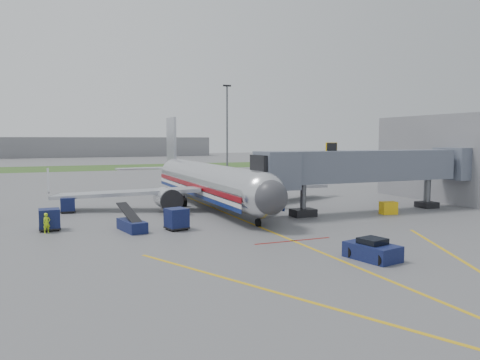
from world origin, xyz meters
name	(u,v)px	position (x,y,z in m)	size (l,w,h in m)	color
ground	(269,231)	(0.00, 0.00, 0.00)	(400.00, 400.00, 0.00)	#565659
grass_strip	(115,167)	(0.00, 90.00, 0.01)	(300.00, 25.00, 0.01)	#2D4C1E
apron_markings	(319,251)	(0.00, -7.40, 0.00)	(21.52, 50.00, 0.01)	gold
airliner	(207,181)	(0.00, 15.25, 2.65)	(32.10, 35.67, 10.25)	silver
jet_bridge	(364,167)	(12.86, 5.00, 4.47)	(25.30, 4.00, 6.90)	slate
terminal	(454,157)	(30.00, 10.00, 5.00)	(10.00, 16.00, 10.00)	slate
light_mast_right	(227,125)	(25.00, 75.00, 10.78)	(2.00, 0.44, 20.40)	#595B60
distant_terminal	(63,147)	(-10.00, 170.00, 4.00)	(120.00, 14.00, 8.00)	slate
pushback_tug	(372,250)	(1.90, -10.33, 0.54)	(2.53, 3.45, 1.30)	#0E133D
baggage_cart_a	(68,205)	(-14.30, 15.77, 0.76)	(1.42, 1.42, 1.48)	#0E133D
baggage_cart_b	(49,219)	(-16.00, 6.75, 0.87)	(1.63, 1.63, 1.71)	#0E133D
baggage_cart_c	(177,219)	(-6.62, 3.17, 0.87)	(1.91, 1.91, 1.72)	#0E133D
belt_loader	(132,225)	(-10.01, 4.04, 0.50)	(1.98, 4.27, 2.02)	#0E133D
ground_power_cart	(388,208)	(14.27, 3.00, 0.59)	(1.65, 1.24, 1.21)	#E3AF0D
ramp_worker	(47,223)	(-16.20, 5.60, 0.79)	(0.57, 0.38, 1.57)	#B7E71B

